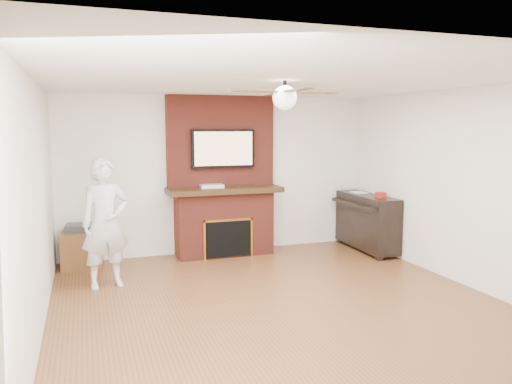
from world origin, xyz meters
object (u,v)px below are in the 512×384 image
object	(u,v)px
fireplace	(223,192)
piano	(366,221)
side_table	(82,247)
person	(105,223)

from	to	relation	value
fireplace	piano	distance (m)	2.40
fireplace	side_table	size ratio (longest dim) A/B	3.98
side_table	person	bearing A→B (deg)	-69.41
fireplace	piano	xyz separation A→B (m)	(2.28, -0.55, -0.50)
person	fireplace	bearing A→B (deg)	20.24
side_table	piano	xyz separation A→B (m)	(4.41, -0.48, 0.20)
person	piano	size ratio (longest dim) A/B	1.16
fireplace	piano	size ratio (longest dim) A/B	1.78
fireplace	person	xyz separation A→B (m)	(-1.83, -1.13, -0.18)
person	side_table	world-z (taller)	person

